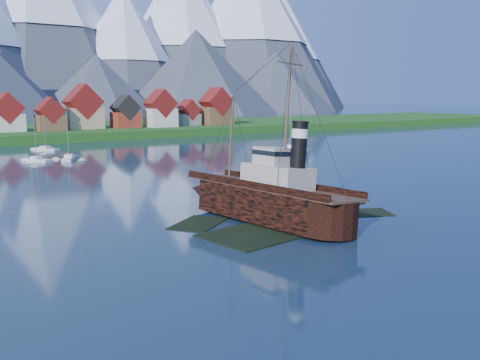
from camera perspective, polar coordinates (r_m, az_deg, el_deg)
ground at (r=67.46m, az=4.77°, el=-4.66°), size 1400.00×1400.00×0.00m
shoal at (r=70.25m, az=4.78°, el=-4.40°), size 31.71×21.24×1.14m
shore_bank at (r=225.14m, az=-23.79°, el=4.23°), size 600.00×80.00×3.20m
seawall at (r=188.04m, az=-21.59°, el=3.55°), size 600.00×2.50×2.00m
tugboat_wreck at (r=69.33m, az=2.14°, el=-1.76°), size 6.87×29.60×23.46m
sailboat_c at (r=138.57m, az=-20.88°, el=1.95°), size 5.70×8.62×11.03m
sailboat_d at (r=157.98m, az=5.40°, el=3.32°), size 6.33×9.21×12.55m
sailboat_e at (r=165.73m, az=-20.05°, el=3.07°), size 6.59×9.30×10.84m
sailboat_f at (r=139.11m, az=-17.79°, el=2.15°), size 5.78×8.87×12.24m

